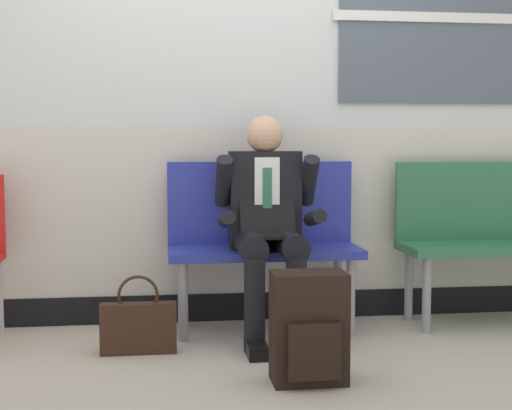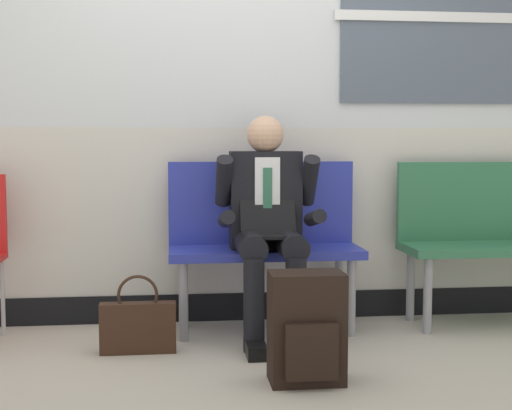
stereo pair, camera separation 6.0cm
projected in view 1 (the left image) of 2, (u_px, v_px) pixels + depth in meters
The scene contains 7 objects.
ground_plane at pixel (245, 348), 3.83m from camera, with size 18.00×18.00×0.00m, color #B2A899.
station_wall at pixel (234, 73), 4.38m from camera, with size 6.39×0.17×3.02m.
bench_with_person at pixel (263, 234), 4.21m from camera, with size 1.10×0.42×0.97m.
bench_empty at pixel (510, 229), 4.41m from camera, with size 1.38×0.42×0.97m.
person_seated at pixel (268, 220), 4.00m from camera, with size 0.57×0.70×1.24m.
backpack at pixel (309, 329), 3.27m from camera, with size 0.33×0.25×0.50m.
handbag at pixel (138, 326), 3.73m from camera, with size 0.39×0.09×0.41m.
Camera 1 is at (-0.43, -3.72, 1.08)m, focal length 50.84 mm.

